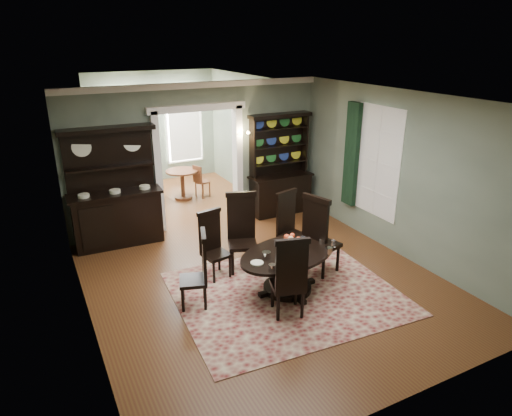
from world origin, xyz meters
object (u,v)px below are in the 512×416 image
Objects in this scene: welsh_dresser at (280,178)px; parlor_table at (182,180)px; sideboard at (116,205)px; dining_table at (288,264)px.

welsh_dresser is 2.86× the size of parlor_table.
sideboard is 2.88× the size of parlor_table.
welsh_dresser is (1.64, 3.12, 0.34)m from dining_table.
welsh_dresser is (3.67, 0.02, 0.02)m from sideboard.
welsh_dresser is at bearing 2.04° from sideboard.
welsh_dresser is at bearing 46.98° from dining_table.
dining_table is 0.87× the size of sideboard.
sideboard is (-2.03, 3.10, 0.32)m from dining_table.
welsh_dresser reaches higher than dining_table.
sideboard is at bearing 107.97° from dining_table.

